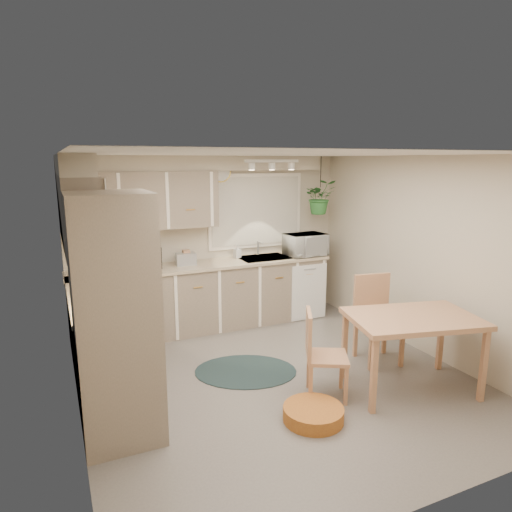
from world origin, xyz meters
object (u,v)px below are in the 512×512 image
dining_table (411,353)px  chair_left (327,355)px  braided_rug (246,371)px  pet_bed (313,414)px  chair_back (379,320)px  microwave (306,242)px

dining_table → chair_left: 0.90m
braided_rug → pet_bed: pet_bed is taller
dining_table → braided_rug: dining_table is taller
braided_rug → chair_back: bearing=-14.4°
braided_rug → chair_left: bearing=-57.4°
chair_back → braided_rug: bearing=-4.3°
chair_left → pet_bed: chair_left is taller
dining_table → chair_back: 0.69m
chair_left → dining_table: bearing=102.4°
pet_bed → microwave: (1.40, 2.56, 1.07)m
pet_bed → microwave: bearing=61.4°
dining_table → chair_back: bearing=78.5°
braided_rug → microwave: size_ratio=1.95×
chair_back → pet_bed: chair_back is taller
chair_left → microwave: (1.05, 2.23, 0.69)m
chair_back → braided_rug: 1.66m
pet_bed → chair_back: bearing=29.7°
chair_back → microwave: (0.04, 1.79, 0.63)m
pet_bed → chair_left: bearing=43.2°
pet_bed → microwave: microwave is taller
chair_left → microwave: size_ratio=1.51×
chair_left → pet_bed: bearing=-19.5°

